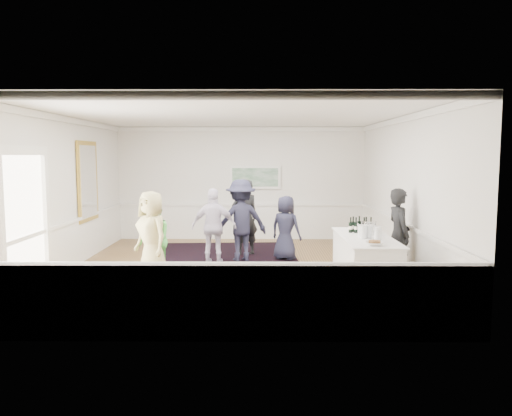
{
  "coord_description": "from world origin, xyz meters",
  "views": [
    {
      "loc": [
        0.53,
        -10.21,
        2.39
      ],
      "look_at": [
        0.45,
        0.2,
        1.3
      ],
      "focal_mm": 35.0,
      "sensor_mm": 36.0,
      "label": 1
    }
  ],
  "objects_px": {
    "guest_navy": "(286,228)",
    "nut_bowl": "(375,243)",
    "guest_lilac": "(214,227)",
    "ice_bucket": "(369,228)",
    "bartender": "(399,234)",
    "guest_dark_b": "(245,218)",
    "guest_green": "(154,240)",
    "guest_dark_a": "(241,221)",
    "guest_tan": "(152,236)",
    "serving_table": "(365,262)"
  },
  "relations": [
    {
      "from": "serving_table",
      "to": "guest_dark_b",
      "type": "bearing_deg",
      "value": 127.22
    },
    {
      "from": "guest_dark_b",
      "to": "guest_navy",
      "type": "xyz_separation_m",
      "value": [
        0.95,
        -0.53,
        -0.17
      ]
    },
    {
      "from": "ice_bucket",
      "to": "guest_dark_b",
      "type": "bearing_deg",
      "value": 130.82
    },
    {
      "from": "guest_green",
      "to": "guest_navy",
      "type": "xyz_separation_m",
      "value": [
        2.67,
        1.67,
        -0.01
      ]
    },
    {
      "from": "guest_tan",
      "to": "guest_lilac",
      "type": "distance_m",
      "value": 1.79
    },
    {
      "from": "bartender",
      "to": "guest_green",
      "type": "relative_size",
      "value": 1.18
    },
    {
      "from": "serving_table",
      "to": "ice_bucket",
      "type": "height_order",
      "value": "ice_bucket"
    },
    {
      "from": "serving_table",
      "to": "guest_lilac",
      "type": "bearing_deg",
      "value": 146.28
    },
    {
      "from": "guest_tan",
      "to": "ice_bucket",
      "type": "bearing_deg",
      "value": 41.92
    },
    {
      "from": "guest_tan",
      "to": "guest_dark_b",
      "type": "relative_size",
      "value": 0.94
    },
    {
      "from": "serving_table",
      "to": "guest_lilac",
      "type": "distance_m",
      "value": 3.51
    },
    {
      "from": "guest_lilac",
      "to": "guest_navy",
      "type": "distance_m",
      "value": 1.68
    },
    {
      "from": "bartender",
      "to": "guest_green",
      "type": "height_order",
      "value": "bartender"
    },
    {
      "from": "guest_green",
      "to": "guest_lilac",
      "type": "xyz_separation_m",
      "value": [
        1.08,
        1.16,
        0.09
      ]
    },
    {
      "from": "guest_green",
      "to": "guest_dark_b",
      "type": "xyz_separation_m",
      "value": [
        1.72,
        2.2,
        0.16
      ]
    },
    {
      "from": "guest_tan",
      "to": "guest_dark_a",
      "type": "xyz_separation_m",
      "value": [
        1.63,
        1.81,
        0.07
      ]
    },
    {
      "from": "guest_lilac",
      "to": "ice_bucket",
      "type": "distance_m",
      "value": 3.48
    },
    {
      "from": "bartender",
      "to": "guest_tan",
      "type": "xyz_separation_m",
      "value": [
        -4.73,
        -0.11,
        -0.02
      ]
    },
    {
      "from": "guest_lilac",
      "to": "guest_dark_b",
      "type": "relative_size",
      "value": 0.92
    },
    {
      "from": "guest_tan",
      "to": "guest_navy",
      "type": "distance_m",
      "value": 3.3
    },
    {
      "from": "guest_green",
      "to": "nut_bowl",
      "type": "xyz_separation_m",
      "value": [
        3.94,
        -1.67,
        0.23
      ]
    },
    {
      "from": "guest_dark_a",
      "to": "guest_tan",
      "type": "bearing_deg",
      "value": 31.63
    },
    {
      "from": "guest_dark_b",
      "to": "nut_bowl",
      "type": "height_order",
      "value": "guest_dark_b"
    },
    {
      "from": "nut_bowl",
      "to": "serving_table",
      "type": "bearing_deg",
      "value": 87.13
    },
    {
      "from": "ice_bucket",
      "to": "nut_bowl",
      "type": "height_order",
      "value": "ice_bucket"
    },
    {
      "from": "guest_green",
      "to": "guest_dark_a",
      "type": "xyz_separation_m",
      "value": [
        1.65,
        1.53,
        0.18
      ]
    },
    {
      "from": "guest_tan",
      "to": "guest_green",
      "type": "relative_size",
      "value": 1.15
    },
    {
      "from": "bartender",
      "to": "ice_bucket",
      "type": "relative_size",
      "value": 6.82
    },
    {
      "from": "serving_table",
      "to": "guest_lilac",
      "type": "xyz_separation_m",
      "value": [
        -2.91,
        1.94,
        0.37
      ]
    },
    {
      "from": "guest_dark_b",
      "to": "guest_lilac",
      "type": "bearing_deg",
      "value": 32.19
    },
    {
      "from": "serving_table",
      "to": "ice_bucket",
      "type": "distance_m",
      "value": 0.64
    },
    {
      "from": "bartender",
      "to": "guest_green",
      "type": "distance_m",
      "value": 4.75
    },
    {
      "from": "guest_tan",
      "to": "nut_bowl",
      "type": "bearing_deg",
      "value": 26.21
    },
    {
      "from": "bartender",
      "to": "guest_navy",
      "type": "xyz_separation_m",
      "value": [
        -2.07,
        1.84,
        -0.15
      ]
    },
    {
      "from": "guest_green",
      "to": "serving_table",
      "type": "bearing_deg",
      "value": 54.59
    },
    {
      "from": "ice_bucket",
      "to": "nut_bowl",
      "type": "distance_m",
      "value": 1.13
    },
    {
      "from": "serving_table",
      "to": "ice_bucket",
      "type": "relative_size",
      "value": 8.97
    },
    {
      "from": "guest_navy",
      "to": "nut_bowl",
      "type": "bearing_deg",
      "value": 141.35
    },
    {
      "from": "guest_lilac",
      "to": "guest_dark_a",
      "type": "bearing_deg",
      "value": -143.26
    },
    {
      "from": "nut_bowl",
      "to": "ice_bucket",
      "type": "bearing_deg",
      "value": 82.09
    },
    {
      "from": "guest_lilac",
      "to": "nut_bowl",
      "type": "xyz_separation_m",
      "value": [
        2.86,
        -2.83,
        0.14
      ]
    },
    {
      "from": "bartender",
      "to": "ice_bucket",
      "type": "bearing_deg",
      "value": 111.45
    },
    {
      "from": "guest_dark_a",
      "to": "guest_navy",
      "type": "height_order",
      "value": "guest_dark_a"
    },
    {
      "from": "guest_dark_b",
      "to": "guest_navy",
      "type": "height_order",
      "value": "guest_dark_b"
    },
    {
      "from": "bartender",
      "to": "ice_bucket",
      "type": "distance_m",
      "value": 0.77
    },
    {
      "from": "guest_tan",
      "to": "nut_bowl",
      "type": "distance_m",
      "value": 4.16
    },
    {
      "from": "guest_green",
      "to": "bartender",
      "type": "bearing_deg",
      "value": 63.56
    },
    {
      "from": "ice_bucket",
      "to": "nut_bowl",
      "type": "relative_size",
      "value": 0.91
    },
    {
      "from": "guest_lilac",
      "to": "ice_bucket",
      "type": "height_order",
      "value": "guest_lilac"
    },
    {
      "from": "serving_table",
      "to": "guest_dark_a",
      "type": "relative_size",
      "value": 1.25
    }
  ]
}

